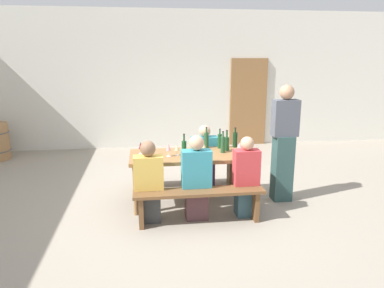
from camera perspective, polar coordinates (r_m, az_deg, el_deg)
ground_plane at (r=5.54m, az=-0.00°, el=-9.08°), size 24.00×24.00×0.00m
back_wall at (r=8.76m, az=-3.25°, el=10.06°), size 14.00×0.20×3.20m
wooden_door at (r=9.01m, az=8.83°, el=6.51°), size 0.90×0.06×2.10m
tasting_table at (r=5.32m, az=-0.00°, el=-2.45°), size 1.81×0.81×0.75m
bench_near at (r=4.77m, az=1.15°, el=-8.45°), size 1.71×0.30×0.45m
bench_far at (r=6.08m, az=-0.89°, el=-3.51°), size 1.71×0.30×0.45m
wine_bottle_0 at (r=5.19m, az=-1.26°, el=-0.59°), size 0.07×0.07×0.32m
wine_bottle_1 at (r=5.63m, az=4.38°, el=0.52°), size 0.07×0.07×0.31m
wine_bottle_2 at (r=5.71m, az=6.80°, el=0.72°), size 0.07×0.07×0.32m
wine_bottle_3 at (r=5.50m, az=5.48°, el=0.12°), size 0.08×0.08×0.31m
wine_bottle_4 at (r=5.63m, az=2.26°, el=0.66°), size 0.07×0.07×0.33m
wine_bottle_5 at (r=5.37m, az=4.87°, el=-0.02°), size 0.07×0.07×0.32m
wine_glass_0 at (r=5.45m, az=7.52°, el=-0.16°), size 0.08×0.08×0.15m
wine_glass_1 at (r=5.15m, az=-3.73°, el=-0.59°), size 0.07×0.07×0.18m
wine_glass_2 at (r=5.20m, az=-2.40°, el=-0.65°), size 0.07×0.07×0.15m
wine_glass_3 at (r=5.35m, az=-8.08°, el=-0.29°), size 0.06×0.06×0.17m
wine_glass_4 at (r=5.31m, az=1.82°, el=-0.25°), size 0.07×0.07×0.17m
seated_guest_near_0 at (r=4.80m, az=-6.82°, el=-6.22°), size 0.38×0.24×1.09m
seated_guest_near_1 at (r=4.84m, az=0.70°, el=-5.67°), size 0.39×0.24×1.15m
seated_guest_near_2 at (r=4.98m, az=8.48°, el=-5.44°), size 0.34×0.24×1.11m
seated_guest_far_0 at (r=5.94m, az=1.97°, el=-2.45°), size 0.42×0.24×1.07m
standing_host at (r=5.55m, az=14.23°, el=-0.17°), size 0.37×0.24×1.75m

